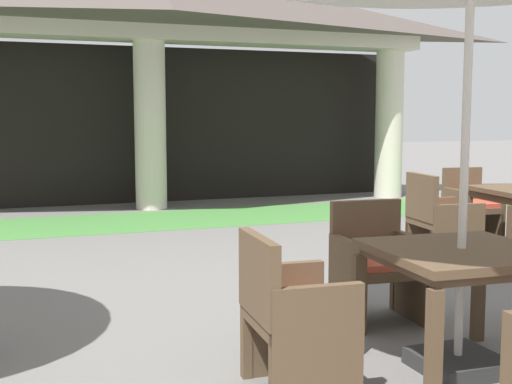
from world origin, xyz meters
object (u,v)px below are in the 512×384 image
patio_table_near_foreground (461,264)px  patio_chair_near_foreground_west (292,319)px  patio_chair_near_foreground_north (377,267)px  patio_chair_mid_left_north (471,208)px  patio_chair_mid_left_west (440,222)px

patio_table_near_foreground → patio_chair_near_foreground_west: bearing=176.3°
patio_chair_near_foreground_north → patio_chair_mid_left_north: patio_chair_mid_left_north is taller
patio_table_near_foreground → patio_chair_near_foreground_west: 1.09m
patio_chair_mid_left_north → patio_chair_mid_left_west: size_ratio=0.95×
patio_chair_near_foreground_west → patio_chair_near_foreground_north: (1.13, 0.99, -0.01)m
patio_table_near_foreground → patio_chair_mid_left_north: size_ratio=1.16×
patio_chair_near_foreground_west → patio_chair_near_foreground_north: size_ratio=1.01×
patio_chair_near_foreground_north → patio_chair_mid_left_west: bearing=-133.6°
patio_chair_near_foreground_north → patio_chair_mid_left_north: 3.65m
patio_table_near_foreground → patio_chair_mid_left_west: patio_chair_mid_left_west is taller
patio_table_near_foreground → patio_chair_mid_left_west: size_ratio=1.11×
patio_chair_mid_left_north → patio_chair_mid_left_west: (-1.07, -0.86, 0.02)m
patio_table_near_foreground → patio_chair_near_foreground_north: patio_chair_near_foreground_north is taller
patio_chair_mid_left_west → patio_chair_mid_left_north: bearing=134.9°
patio_chair_near_foreground_north → patio_chair_mid_left_west: 2.29m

